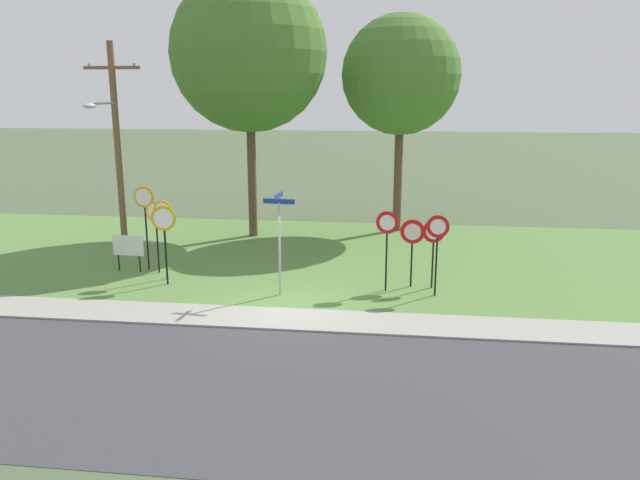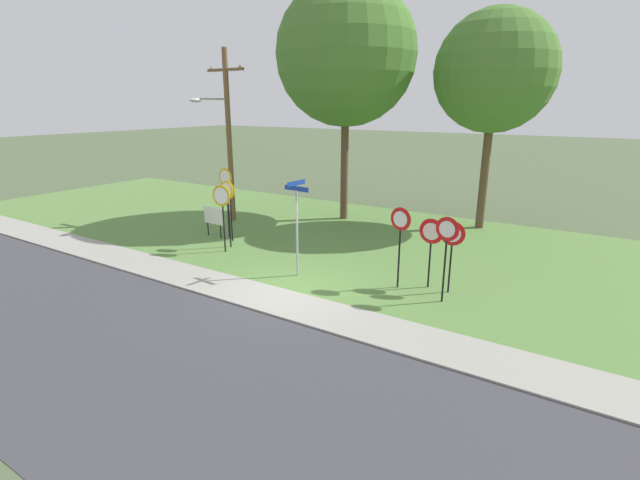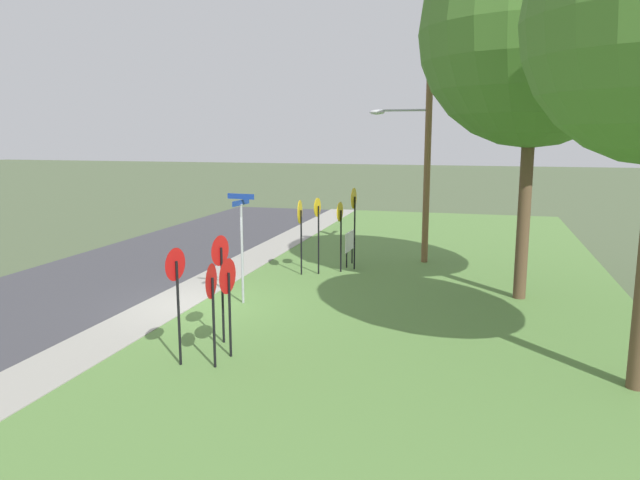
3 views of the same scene
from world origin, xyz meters
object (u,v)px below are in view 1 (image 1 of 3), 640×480
at_px(stop_sign_far_center, 156,222).
at_px(oak_tree_left, 249,53).
at_px(stop_sign_near_right, 164,227).
at_px(street_name_post, 279,236).
at_px(oak_tree_right, 401,75).
at_px(stop_sign_far_left, 145,210).
at_px(yield_sign_near_right, 412,237).
at_px(utility_pole, 115,141).
at_px(stop_sign_near_left, 164,223).
at_px(yield_sign_far_left, 434,238).
at_px(yield_sign_near_left, 437,236).
at_px(notice_board, 128,247).
at_px(yield_sign_far_right, 387,232).

height_order(stop_sign_far_center, oak_tree_left, oak_tree_left).
bearing_deg(stop_sign_near_right, street_name_post, -15.10).
bearing_deg(oak_tree_right, oak_tree_left, -163.58).
height_order(stop_sign_far_left, yield_sign_near_right, stop_sign_far_left).
xyz_separation_m(stop_sign_near_right, stop_sign_far_left, (-1.28, 1.58, 0.23)).
height_order(yield_sign_near_right, oak_tree_right, oak_tree_right).
relative_size(street_name_post, utility_pole, 0.40).
height_order(stop_sign_near_left, utility_pole, utility_pole).
bearing_deg(yield_sign_far_left, yield_sign_near_left, -92.34).
bearing_deg(stop_sign_far_left, yield_sign_near_left, -7.56).
height_order(stop_sign_far_center, notice_board, stop_sign_far_center).
bearing_deg(oak_tree_right, yield_sign_near_left, -82.32).
bearing_deg(yield_sign_far_right, yield_sign_far_left, 26.65).
bearing_deg(utility_pole, stop_sign_near_right, -49.79).
height_order(street_name_post, utility_pole, utility_pole).
bearing_deg(stop_sign_near_left, stop_sign_far_left, 139.19).
bearing_deg(yield_sign_far_left, street_name_post, -171.87).
bearing_deg(yield_sign_near_left, utility_pole, 169.12).
xyz_separation_m(yield_sign_far_right, oak_tree_right, (0.29, 8.63, 4.79)).
distance_m(stop_sign_near_left, oak_tree_right, 12.15).
height_order(street_name_post, oak_tree_right, oak_tree_right).
relative_size(yield_sign_near_left, street_name_post, 0.80).
height_order(stop_sign_near_right, yield_sign_far_left, stop_sign_near_right).
height_order(stop_sign_near_left, yield_sign_far_right, stop_sign_near_left).
distance_m(stop_sign_far_center, street_name_post, 4.87).
xyz_separation_m(stop_sign_far_left, yield_sign_near_left, (9.71, -1.66, -0.26)).
bearing_deg(notice_board, street_name_post, -15.85).
bearing_deg(oak_tree_left, utility_pole, -142.43).
xyz_separation_m(yield_sign_near_right, yield_sign_far_right, (-0.78, -0.51, 0.27)).
distance_m(yield_sign_near_left, yield_sign_near_right, 1.11).
height_order(stop_sign_far_left, oak_tree_right, oak_tree_right).
height_order(stop_sign_far_center, yield_sign_far_right, yield_sign_far_right).
xyz_separation_m(stop_sign_far_left, utility_pole, (-1.89, 2.16, 2.12)).
height_order(stop_sign_far_left, oak_tree_left, oak_tree_left).
bearing_deg(notice_board, stop_sign_far_left, 28.45).
xyz_separation_m(stop_sign_near_right, yield_sign_far_left, (8.38, 0.68, -0.25)).
bearing_deg(street_name_post, stop_sign_far_left, 162.50).
height_order(stop_sign_far_center, oak_tree_right, oak_tree_right).
distance_m(stop_sign_far_left, yield_sign_far_right, 8.34).
distance_m(stop_sign_near_left, oak_tree_left, 8.72).
distance_m(street_name_post, oak_tree_left, 9.85).
distance_m(stop_sign_near_right, yield_sign_far_left, 8.41).
xyz_separation_m(stop_sign_far_left, notice_board, (-0.56, -0.27, -1.27)).
relative_size(yield_sign_far_right, oak_tree_right, 0.27).
height_order(stop_sign_near_right, oak_tree_right, oak_tree_right).
bearing_deg(yield_sign_far_left, stop_sign_near_right, 177.72).
distance_m(yield_sign_near_left, utility_pole, 12.44).
xyz_separation_m(yield_sign_far_left, yield_sign_far_right, (-1.43, -0.44, 0.25)).
distance_m(yield_sign_near_left, street_name_post, 4.68).
bearing_deg(yield_sign_far_right, yield_sign_near_left, -2.23).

